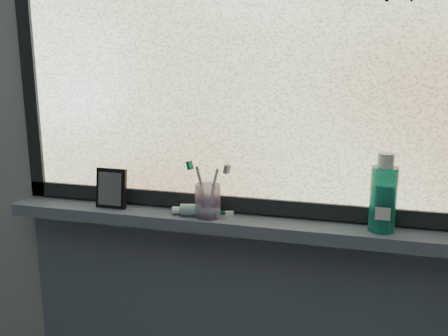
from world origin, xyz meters
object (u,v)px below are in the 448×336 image
object	(u,v)px
mouthwash_bottle	(384,193)
cream_tube	(384,207)
vanity_mirror	(111,188)
toothbrush_cup	(208,201)

from	to	relation	value
mouthwash_bottle	cream_tube	distance (m)	0.04
vanity_mirror	cream_tube	distance (m)	0.86
cream_tube	vanity_mirror	bearing A→B (deg)	179.88
mouthwash_bottle	toothbrush_cup	bearing A→B (deg)	-178.21
vanity_mirror	toothbrush_cup	size ratio (longest dim) A/B	1.25
mouthwash_bottle	cream_tube	xyz separation A→B (m)	(0.00, -0.01, -0.04)
vanity_mirror	mouthwash_bottle	distance (m)	0.86
toothbrush_cup	mouthwash_bottle	distance (m)	0.52
toothbrush_cup	mouthwash_bottle	world-z (taller)	mouthwash_bottle
toothbrush_cup	mouthwash_bottle	xyz separation A→B (m)	(0.52, 0.02, 0.06)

